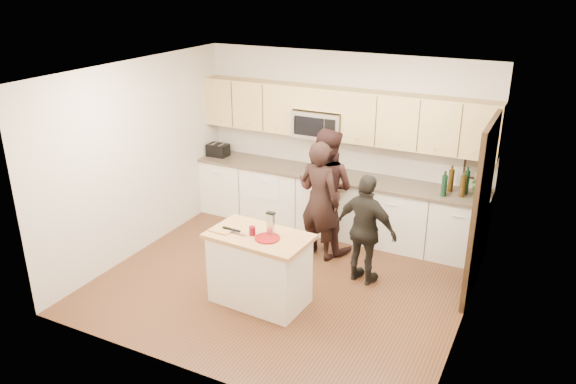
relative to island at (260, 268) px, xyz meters
The scene contains 21 objects.
floor 0.72m from the island, 86.11° to the left, with size 4.50×4.50×0.00m, color brown.
room_shell 1.39m from the island, 86.11° to the left, with size 4.52×4.02×2.71m.
back_cabinetry 2.24m from the island, 89.04° to the left, with size 4.50×0.66×0.94m.
upper_cabinetry 2.76m from the island, 88.30° to the left, with size 4.50×0.33×0.75m.
microwave 2.65m from the island, 96.61° to the left, with size 0.76×0.41×0.40m.
doorway 2.78m from the island, 32.63° to the left, with size 0.06×1.25×2.20m.
framed_picture 3.33m from the island, 51.91° to the left, with size 0.30×0.03×0.38m.
dish_towel 2.27m from the island, 113.96° to the left, with size 0.34×0.60×0.48m.
island is the anchor object (origin of this frame).
red_plate 0.48m from the island, 20.23° to the right, with size 0.29×0.29×0.02m, color maroon.
box_grater 0.61m from the island, 25.96° to the left, with size 0.10×0.07×0.27m.
drink_glass 0.50m from the island, 148.32° to the right, with size 0.08×0.08×0.10m, color maroon.
cutting_board 0.65m from the island, 167.78° to the right, with size 0.27×0.20×0.02m, color tan.
tongs 0.58m from the island, 168.04° to the right, with size 0.24×0.03×0.02m, color black.
knife 0.53m from the island, 156.07° to the right, with size 0.21×0.03×0.01m, color silver.
toaster 3.05m from the island, 132.17° to the left, with size 0.33×0.23×0.20m.
bottle_cluster 2.99m from the island, 50.34° to the left, with size 0.45×0.37×0.39m.
orchid 3.20m from the island, 46.75° to the left, with size 0.26×0.21×0.48m, color #386A2A.
woman_left 1.46m from the island, 83.20° to the left, with size 0.62×0.40×1.69m, color black.
woman_center 1.74m from the island, 85.72° to the left, with size 0.87×0.68×1.79m, color black.
woman_right 1.44m from the island, 46.65° to the left, with size 0.86×0.36×1.46m, color black.
Camera 1 is at (2.91, -5.69, 3.77)m, focal length 35.00 mm.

